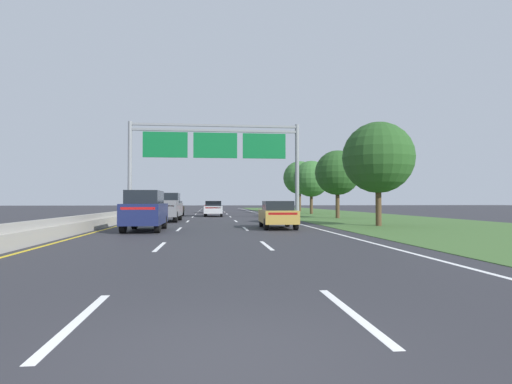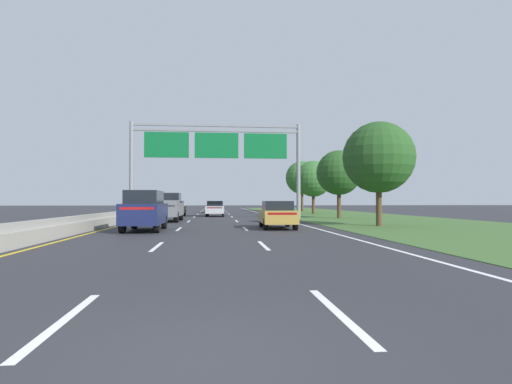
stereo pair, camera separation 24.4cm
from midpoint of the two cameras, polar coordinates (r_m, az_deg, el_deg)
The scene contains 15 objects.
ground_plane at distance 39.28m, azimuth -6.20°, elevation -3.51°, with size 220.00×220.00×0.00m, color #2B2B30.
lane_striping at distance 38.82m, azimuth -6.20°, elevation -3.53°, with size 11.96×106.00×0.01m.
grass_verge_right at distance 41.69m, azimuth 13.38°, elevation -3.33°, with size 14.00×110.00×0.02m, color #3D602D.
median_barrier_concrete at distance 39.82m, azimuth -15.75°, elevation -2.93°, with size 0.60×110.00×0.85m.
overhead_sign_gantry at distance 37.41m, azimuth -5.72°, elevation 5.68°, with size 15.06×0.42×8.48m.
pickup_truck_grey at distance 33.16m, azimuth -12.21°, elevation -2.05°, with size 2.10×5.44×2.20m.
car_navy_left_lane_suv at distance 22.84m, azimuth -15.09°, elevation -2.37°, with size 1.92×4.71×2.11m.
car_silver_centre_lane_sedan at distance 43.16m, azimuth -5.95°, elevation -2.21°, with size 1.92×4.44×1.57m.
car_darkgreen_left_lane_sedan at distance 44.16m, azimuth -11.27°, elevation -2.18°, with size 1.94×4.45×1.57m.
car_red_centre_lane_sedan at distance 55.92m, azimuth -6.17°, elevation -1.99°, with size 1.89×4.43×1.57m.
car_gold_right_lane_sedan at distance 24.14m, azimuth 2.64°, elevation -3.01°, with size 1.95×4.45×1.57m.
roadside_tree_near at distance 27.44m, azimuth 15.99°, elevation 4.49°, with size 4.45×4.45×6.52m.
roadside_tree_mid at distance 38.85m, azimuth 10.80°, elevation 2.57°, with size 4.06×4.06×6.17m.
roadside_tree_far at distance 51.18m, azimuth 7.37°, elevation 1.78°, with size 4.36×4.36×6.43m.
roadside_tree_distant at distance 62.92m, azimuth 5.84°, elevation 1.94°, with size 4.93×4.93×7.51m.
Camera 1 is at (-0.12, -4.24, 1.57)m, focal length 29.51 mm.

